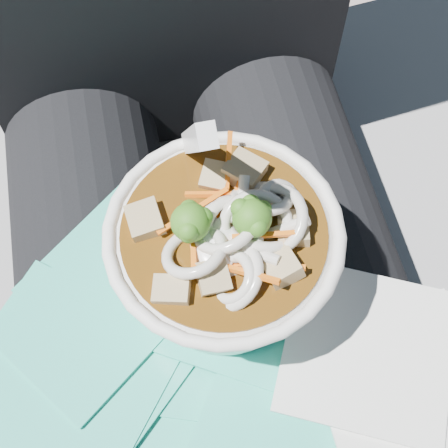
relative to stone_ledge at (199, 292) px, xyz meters
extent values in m
plane|color=slate|center=(0.00, -0.15, -0.21)|extent=(20.00, 20.00, 0.00)
cube|color=slate|center=(0.00, 0.00, 0.00)|extent=(1.05, 0.61, 0.43)
cylinder|color=black|center=(-0.10, -0.15, 0.29)|extent=(0.16, 0.48, 0.16)
cylinder|color=black|center=(0.10, -0.15, 0.29)|extent=(0.16, 0.48, 0.16)
cube|color=#2CB9A1|center=(0.01, -0.26, 0.37)|extent=(0.22, 0.23, 0.00)
cube|color=#2CB9A1|center=(0.08, -0.21, 0.37)|extent=(0.18, 0.17, 0.00)
cube|color=#2CB9A1|center=(0.00, -0.17, 0.38)|extent=(0.19, 0.19, 0.00)
cube|color=#2CB9A1|center=(-0.05, -0.13, 0.38)|extent=(0.21, 0.21, 0.00)
cube|color=#2CB9A1|center=(-0.08, -0.17, 0.38)|extent=(0.20, 0.20, 0.00)
cube|color=#2CB9A1|center=(-0.13, -0.20, 0.38)|extent=(0.21, 0.21, 0.00)
cube|color=#2CB9A1|center=(-0.01, -0.13, 0.38)|extent=(0.22, 0.21, 0.00)
cube|color=#2CB9A1|center=(-0.10, -0.15, 0.38)|extent=(0.16, 0.16, 0.00)
cube|color=white|center=(0.11, -0.25, 0.39)|extent=(0.12, 0.12, 0.00)
cube|color=white|center=(0.09, -0.22, 0.39)|extent=(0.16, 0.16, 0.00)
torus|color=white|center=(0.01, -0.15, 0.47)|extent=(0.16, 0.16, 0.01)
cylinder|color=#4B2C0A|center=(0.01, -0.15, 0.47)|extent=(0.13, 0.13, 0.01)
torus|color=silver|center=(0.03, -0.13, 0.48)|extent=(0.06, 0.05, 0.04)
torus|color=silver|center=(0.03, -0.15, 0.47)|extent=(0.05, 0.05, 0.04)
torus|color=silver|center=(0.01, -0.15, 0.48)|extent=(0.06, 0.06, 0.03)
torus|color=silver|center=(0.04, -0.15, 0.48)|extent=(0.05, 0.05, 0.04)
torus|color=silver|center=(0.03, -0.15, 0.48)|extent=(0.06, 0.05, 0.04)
torus|color=silver|center=(0.00, -0.18, 0.48)|extent=(0.04, 0.04, 0.03)
torus|color=silver|center=(0.01, -0.15, 0.47)|extent=(0.06, 0.05, 0.04)
torus|color=silver|center=(0.00, -0.18, 0.47)|extent=(0.06, 0.07, 0.04)
torus|color=silver|center=(0.01, -0.15, 0.47)|extent=(0.06, 0.06, 0.04)
torus|color=silver|center=(0.00, -0.16, 0.47)|extent=(0.06, 0.06, 0.01)
torus|color=silver|center=(0.04, -0.14, 0.47)|extent=(0.05, 0.04, 0.05)
torus|color=silver|center=(0.01, -0.16, 0.48)|extent=(0.04, 0.04, 0.01)
torus|color=silver|center=(-0.02, -0.16, 0.48)|extent=(0.06, 0.06, 0.02)
cylinder|color=silver|center=(0.04, -0.13, 0.48)|extent=(0.03, 0.01, 0.02)
cylinder|color=silver|center=(0.02, -0.13, 0.48)|extent=(0.02, 0.03, 0.02)
cylinder|color=silver|center=(0.02, -0.17, 0.48)|extent=(0.03, 0.03, 0.01)
cylinder|color=silver|center=(0.02, -0.14, 0.48)|extent=(0.01, 0.03, 0.03)
cylinder|color=silver|center=(0.04, -0.16, 0.48)|extent=(0.03, 0.01, 0.02)
cylinder|color=#80AA52|center=(0.02, -0.15, 0.48)|extent=(0.01, 0.01, 0.01)
sphere|color=#266016|center=(0.02, -0.15, 0.49)|extent=(0.02, 0.02, 0.02)
sphere|color=#266016|center=(0.02, -0.14, 0.50)|extent=(0.01, 0.01, 0.01)
sphere|color=#266016|center=(0.03, -0.15, 0.49)|extent=(0.01, 0.01, 0.01)
sphere|color=#266016|center=(0.02, -0.16, 0.49)|extent=(0.01, 0.01, 0.01)
sphere|color=#266016|center=(0.02, -0.14, 0.49)|extent=(0.01, 0.01, 0.01)
cylinder|color=#80AA52|center=(-0.02, -0.15, 0.48)|extent=(0.01, 0.01, 0.01)
sphere|color=#266016|center=(-0.02, -0.15, 0.49)|extent=(0.02, 0.02, 0.02)
sphere|color=#266016|center=(-0.02, -0.15, 0.49)|extent=(0.01, 0.01, 0.01)
sphere|color=#266016|center=(-0.02, -0.15, 0.50)|extent=(0.01, 0.01, 0.01)
sphere|color=#266016|center=(-0.01, -0.14, 0.49)|extent=(0.01, 0.01, 0.01)
sphere|color=#266016|center=(-0.01, -0.14, 0.49)|extent=(0.01, 0.01, 0.01)
cube|color=orange|center=(0.02, -0.18, 0.48)|extent=(0.05, 0.02, 0.01)
cube|color=orange|center=(0.01, -0.14, 0.48)|extent=(0.03, 0.05, 0.01)
cube|color=orange|center=(0.01, -0.12, 0.48)|extent=(0.05, 0.02, 0.01)
cube|color=orange|center=(0.02, -0.10, 0.48)|extent=(0.02, 0.04, 0.02)
cube|color=orange|center=(0.03, -0.16, 0.48)|extent=(0.04, 0.01, 0.01)
cube|color=orange|center=(-0.02, -0.15, 0.48)|extent=(0.01, 0.05, 0.01)
cube|color=orange|center=(0.01, -0.13, 0.48)|extent=(0.01, 0.04, 0.00)
cube|color=orange|center=(0.01, -0.18, 0.48)|extent=(0.04, 0.03, 0.02)
cube|color=orange|center=(-0.01, -0.13, 0.48)|extent=(0.05, 0.03, 0.00)
cube|color=#9D8258|center=(0.05, -0.16, 0.47)|extent=(0.03, 0.03, 0.02)
cube|color=#9D8258|center=(0.03, -0.11, 0.48)|extent=(0.03, 0.03, 0.02)
cube|color=#9D8258|center=(0.01, -0.11, 0.48)|extent=(0.03, 0.03, 0.02)
cube|color=#9D8258|center=(-0.04, -0.13, 0.47)|extent=(0.03, 0.03, 0.02)
cube|color=#9D8258|center=(-0.03, -0.18, 0.47)|extent=(0.03, 0.02, 0.02)
cube|color=#9D8258|center=(-0.01, -0.18, 0.48)|extent=(0.02, 0.02, 0.02)
cube|color=#9D8258|center=(0.03, -0.18, 0.48)|extent=(0.03, 0.03, 0.02)
ellipsoid|color=white|center=(0.00, -0.16, 0.48)|extent=(0.03, 0.04, 0.01)
cube|color=white|center=(0.00, -0.11, 0.53)|extent=(0.01, 0.08, 0.12)
camera|label=1|loc=(-0.03, -0.32, 0.83)|focal=50.00mm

